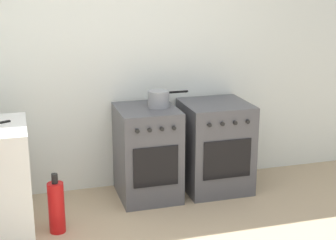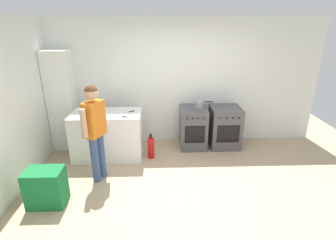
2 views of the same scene
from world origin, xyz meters
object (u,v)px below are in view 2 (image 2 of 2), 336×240
oven_right (225,127)px  pot (200,104)px  person (95,126)px  larder_cabinet (62,101)px  recycling_crate_lower (48,195)px  recycling_crate_upper (44,179)px  knife_carving (103,116)px  knife_chef (120,116)px  fire_extinguisher (151,148)px  knife_paring (130,112)px  oven_left (193,127)px

oven_right → pot: size_ratio=2.27×
person → larder_cabinet: bearing=126.3°
recycling_crate_lower → larder_cabinet: (-0.31, 1.90, 0.86)m
person → recycling_crate_upper: person is taller
knife_carving → person: bearing=-91.0°
knife_chef → recycling_crate_upper: 1.62m
knife_carving → fire_extinguisher: bearing=4.7°
knife_paring → fire_extinguisher: knife_paring is taller
pot → knife_paring: size_ratio=1.88×
pot → knife_chef: (-1.52, -0.59, -0.02)m
knife_chef → person: (-0.32, -0.59, 0.06)m
oven_left → larder_cabinet: larder_cabinet is taller
person → larder_cabinet: larder_cabinet is taller
oven_left → person: bearing=-146.0°
oven_right → person: (-2.39, -1.16, 0.54)m
knife_paring → larder_cabinet: (-1.40, 0.43, 0.09)m
fire_extinguisher → larder_cabinet: larder_cabinet is taller
oven_left → fire_extinguisher: size_ratio=1.70×
pot → oven_left: bearing=-171.6°
knife_carving → recycling_crate_upper: bearing=-116.8°
recycling_crate_lower → pot: bearing=36.4°
pot → knife_chef: size_ratio=1.27×
oven_right → person: 2.71m
knife_carving → knife_chef: (0.31, -0.03, 0.00)m
oven_right → knife_chef: size_ratio=2.87×
pot → recycling_crate_upper: pot is taller
knife_paring → recycling_crate_upper: (-1.09, -1.47, -0.49)m
knife_carving → pot: bearing=17.2°
fire_extinguisher → oven_right: bearing=17.3°
knife_chef → oven_left: bearing=22.2°
knife_carving → larder_cabinet: larder_cabinet is taller
knife_chef → larder_cabinet: 1.42m
knife_chef → recycling_crate_lower: 1.72m
recycling_crate_upper → larder_cabinet: size_ratio=0.26×
oven_right → recycling_crate_upper: oven_right is taller
knife_chef → fire_extinguisher: bearing=10.1°
oven_left → knife_paring: knife_paring is taller
oven_left → recycling_crate_upper: size_ratio=1.63×
knife_carving → knife_chef: bearing=-4.7°
knife_paring → recycling_crate_upper: size_ratio=0.38×
larder_cabinet → recycling_crate_lower: bearing=-80.8°
pot → person: 2.18m
oven_right → pot: 0.74m
oven_left → person: size_ratio=0.52×
oven_right → fire_extinguisher: bearing=-162.7°
recycling_crate_lower → oven_left: bearing=37.5°
oven_right → knife_chef: 2.20m
oven_right → recycling_crate_lower: 3.52m
knife_chef → recycling_crate_upper: (-0.94, -1.23, -0.48)m
pot → knife_carving: size_ratio=1.25×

